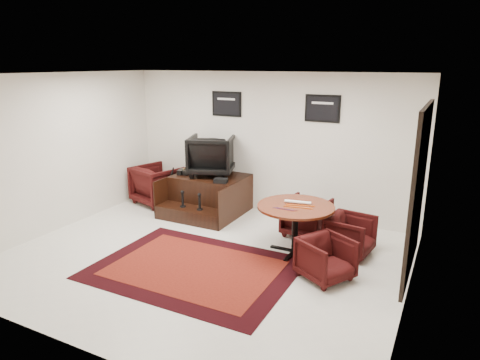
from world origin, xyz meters
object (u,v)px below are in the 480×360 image
(table_chair_corner, at_px, (326,257))
(armchair_side, at_px, (157,183))
(table_chair_back, at_px, (307,215))
(table_chair_window, at_px, (350,233))
(meeting_table, at_px, (296,211))
(shine_podium, at_px, (209,195))
(shine_chair, at_px, (212,153))

(table_chair_corner, bearing_deg, armchair_side, 98.23)
(table_chair_back, height_order, table_chair_window, table_chair_back)
(armchair_side, relative_size, table_chair_window, 1.32)
(meeting_table, distance_m, table_chair_corner, 1.01)
(shine_podium, relative_size, meeting_table, 1.23)
(shine_chair, xyz_separation_m, meeting_table, (2.24, -1.21, -0.49))
(table_chair_back, bearing_deg, table_chair_window, 159.37)
(table_chair_window, distance_m, table_chair_corner, 0.98)
(shine_podium, height_order, shine_chair, shine_chair)
(shine_podium, relative_size, table_chair_corner, 2.24)
(table_chair_back, bearing_deg, table_chair_corner, 124.43)
(shine_chair, bearing_deg, table_chair_back, 149.45)
(meeting_table, bearing_deg, table_chair_window, 23.21)
(shine_podium, bearing_deg, table_chair_corner, -30.06)
(armchair_side, bearing_deg, meeting_table, -179.94)
(armchair_side, bearing_deg, table_chair_back, -167.72)
(shine_podium, bearing_deg, table_chair_window, -13.33)
(table_chair_back, xyz_separation_m, table_chair_corner, (0.75, -1.42, -0.04))
(table_chair_corner, bearing_deg, table_chair_back, 57.99)
(shine_podium, distance_m, shine_chair, 0.86)
(meeting_table, height_order, table_chair_corner, meeting_table)
(table_chair_back, distance_m, table_chair_corner, 1.61)
(table_chair_corner, bearing_deg, meeting_table, 77.45)
(shine_chair, height_order, table_chair_corner, shine_chair)
(shine_chair, height_order, meeting_table, shine_chair)
(shine_chair, xyz_separation_m, armchair_side, (-1.28, -0.17, -0.74))
(armchair_side, relative_size, table_chair_back, 1.23)
(shine_chair, relative_size, table_chair_window, 1.29)
(shine_podium, relative_size, armchair_side, 1.63)
(meeting_table, relative_size, table_chair_window, 1.75)
(meeting_table, xyz_separation_m, table_chair_back, (-0.06, 0.78, -0.33))
(table_chair_back, relative_size, table_chair_corner, 1.11)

